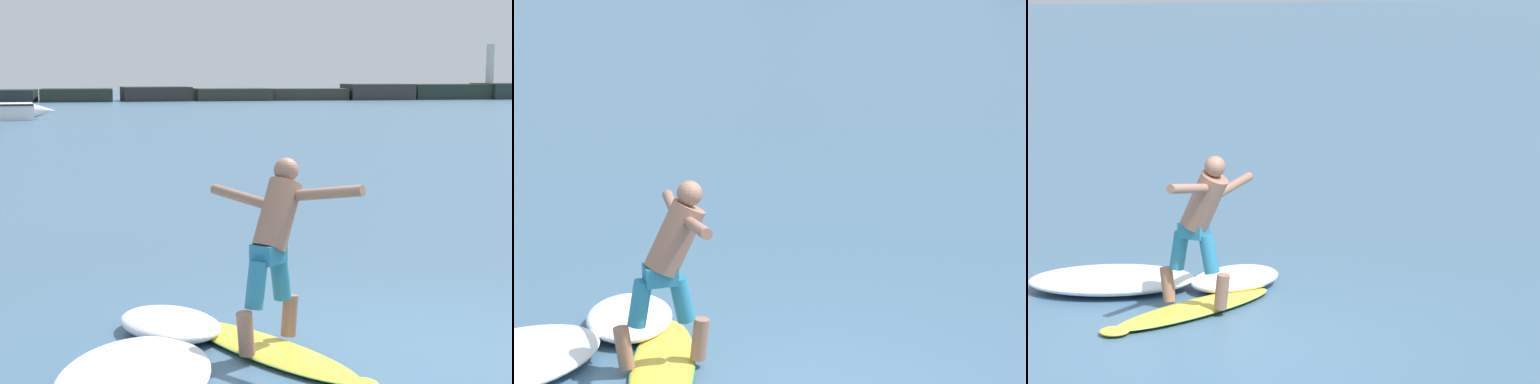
# 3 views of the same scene
# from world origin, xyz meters

# --- Properties ---
(surfboard) EXTENTS (1.44, 2.14, 0.21)m
(surfboard) POSITION_xyz_m (-1.17, 0.15, 0.04)
(surfboard) COLOR yellow
(surfboard) RESTS_ON ground
(surfer) EXTENTS (1.09, 1.15, 1.53)m
(surfer) POSITION_xyz_m (-1.12, 0.25, 0.97)
(surfer) COLOR #946652
(surfer) RESTS_ON surfboard
(wave_foam_at_nose) EXTENTS (1.20, 1.33, 0.21)m
(wave_foam_at_nose) POSITION_xyz_m (-1.94, 0.84, 0.10)
(wave_foam_at_nose) COLOR white
(wave_foam_at_nose) RESTS_ON ground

